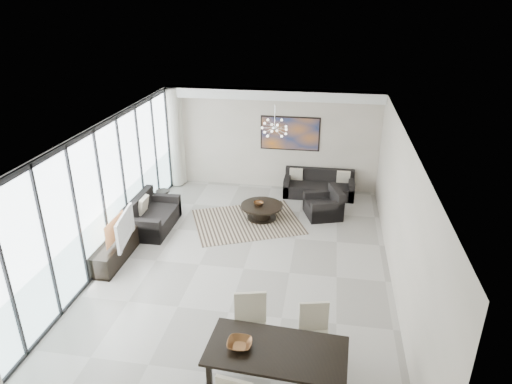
% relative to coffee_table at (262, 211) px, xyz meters
% --- Properties ---
extents(room_shell, '(6.00, 9.00, 2.90)m').
position_rel_coffee_table_xyz_m(room_shell, '(0.44, -2.36, 1.24)').
color(room_shell, '#A8A39B').
rests_on(room_shell, ground).
extents(window_wall, '(0.37, 8.95, 2.90)m').
position_rel_coffee_table_xyz_m(window_wall, '(-2.88, -2.36, 1.26)').
color(window_wall, white).
rests_on(window_wall, floor).
extents(soffit, '(5.98, 0.40, 0.26)m').
position_rel_coffee_table_xyz_m(soffit, '(-0.02, 1.94, 2.56)').
color(soffit, white).
rests_on(soffit, room_shell).
extents(painting, '(1.68, 0.04, 0.98)m').
position_rel_coffee_table_xyz_m(painting, '(0.48, 2.11, 1.44)').
color(painting, '#C2661A').
rests_on(painting, room_shell).
extents(chandelier, '(0.66, 0.66, 0.71)m').
position_rel_coffee_table_xyz_m(chandelier, '(0.28, 0.14, 2.14)').
color(chandelier, silver).
rests_on(chandelier, room_shell).
extents(rug, '(3.15, 2.84, 0.01)m').
position_rel_coffee_table_xyz_m(rug, '(-0.33, -0.25, -0.20)').
color(rug, black).
rests_on(rug, floor).
extents(coffee_table, '(1.06, 1.06, 0.37)m').
position_rel_coffee_table_xyz_m(coffee_table, '(0.00, 0.00, 0.00)').
color(coffee_table, black).
rests_on(coffee_table, floor).
extents(bowl_coffee, '(0.31, 0.31, 0.08)m').
position_rel_coffee_table_xyz_m(bowl_coffee, '(-0.08, -0.00, 0.20)').
color(bowl_coffee, brown).
rests_on(bowl_coffee, coffee_table).
extents(sofa_main, '(1.95, 0.80, 0.71)m').
position_rel_coffee_table_xyz_m(sofa_main, '(1.38, 1.71, 0.03)').
color(sofa_main, black).
rests_on(sofa_main, floor).
extents(loveseat, '(0.89, 1.59, 0.79)m').
position_rel_coffee_table_xyz_m(loveseat, '(-2.57, -0.93, 0.06)').
color(loveseat, black).
rests_on(loveseat, floor).
extents(armchair, '(1.07, 1.10, 0.74)m').
position_rel_coffee_table_xyz_m(armchair, '(1.57, 0.41, 0.04)').
color(armchair, black).
rests_on(armchair, floor).
extents(side_table, '(0.37, 0.37, 0.51)m').
position_rel_coffee_table_xyz_m(side_table, '(-2.67, 0.17, 0.13)').
color(side_table, black).
rests_on(side_table, floor).
extents(tv_console, '(0.43, 1.52, 0.48)m').
position_rel_coffee_table_xyz_m(tv_console, '(-2.78, -2.51, 0.03)').
color(tv_console, black).
rests_on(tv_console, floor).
extents(television, '(0.31, 1.13, 0.65)m').
position_rel_coffee_table_xyz_m(television, '(-2.62, -2.47, 0.59)').
color(television, gray).
rests_on(television, tv_console).
extents(dining_table, '(1.98, 1.07, 0.80)m').
position_rel_coffee_table_xyz_m(dining_table, '(1.04, -5.46, 0.51)').
color(dining_table, black).
rests_on(dining_table, floor).
extents(dining_chair_nw, '(0.61, 0.61, 1.09)m').
position_rel_coffee_table_xyz_m(dining_chair_nw, '(0.55, -4.73, 0.42)').
color(dining_chair_nw, beige).
rests_on(dining_chair_nw, floor).
extents(dining_chair_ne, '(0.56, 0.56, 1.00)m').
position_rel_coffee_table_xyz_m(dining_chair_ne, '(1.53, -4.68, 0.36)').
color(dining_chair_ne, beige).
rests_on(dining_chair_ne, floor).
extents(bowl_dining, '(0.35, 0.35, 0.09)m').
position_rel_coffee_table_xyz_m(bowl_dining, '(0.52, -5.48, 0.64)').
color(bowl_dining, brown).
rests_on(bowl_dining, dining_table).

